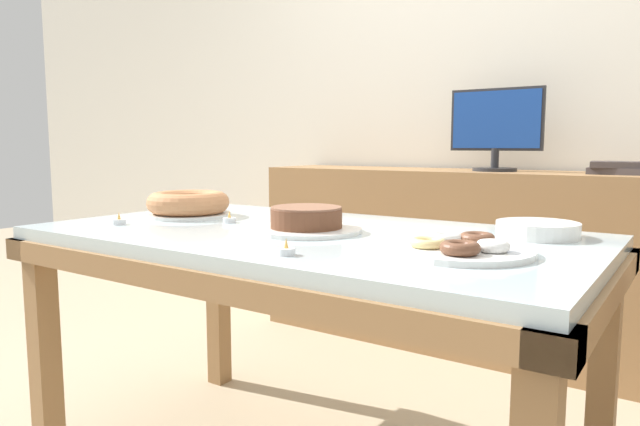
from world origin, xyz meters
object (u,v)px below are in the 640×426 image
at_px(cake_golden_bundt, 188,204).
at_px(computer_monitor, 496,130).
at_px(tealight_near_cakes, 119,221).
at_px(tealight_near_front, 229,219).
at_px(pastry_platter, 461,248).
at_px(cake_chocolate_round, 306,221).
at_px(book_stack, 620,168).
at_px(tealight_centre, 286,251).
at_px(plate_stack, 537,229).

bearing_deg(cake_golden_bundt, computer_monitor, 65.04).
distance_m(computer_monitor, tealight_near_cakes, 1.72).
bearing_deg(tealight_near_front, pastry_platter, -6.56).
height_order(cake_chocolate_round, cake_golden_bundt, cake_golden_bundt).
bearing_deg(cake_chocolate_round, cake_golden_bundt, 174.08).
height_order(cake_chocolate_round, pastry_platter, cake_chocolate_round).
bearing_deg(pastry_platter, book_stack, 84.60).
xyz_separation_m(pastry_platter, tealight_centre, (-0.31, -0.23, -0.00)).
relative_size(computer_monitor, tealight_near_front, 10.60).
bearing_deg(book_stack, computer_monitor, -179.85).
bearing_deg(tealight_centre, computer_monitor, 92.48).
height_order(computer_monitor, pastry_platter, computer_monitor).
height_order(cake_chocolate_round, tealight_centre, cake_chocolate_round).
distance_m(computer_monitor, cake_chocolate_round, 1.40).
bearing_deg(tealight_near_cakes, plate_stack, 22.87).
distance_m(cake_golden_bundt, plate_stack, 1.10).
xyz_separation_m(computer_monitor, cake_golden_bundt, (-0.61, -1.32, -0.27)).
distance_m(cake_chocolate_round, tealight_near_front, 0.31).
bearing_deg(computer_monitor, tealight_centre, -87.52).
height_order(pastry_platter, tealight_near_cakes, pastry_platter).
xyz_separation_m(pastry_platter, tealight_near_cakes, (-1.02, -0.13, -0.00)).
xyz_separation_m(pastry_platter, tealight_near_front, (-0.78, 0.09, -0.00)).
distance_m(book_stack, tealight_near_front, 1.64).
xyz_separation_m(cake_golden_bundt, pastry_platter, (1.00, -0.13, -0.03)).
relative_size(computer_monitor, cake_chocolate_round, 1.38).
relative_size(pastry_platter, plate_stack, 1.48).
distance_m(cake_golden_bundt, tealight_centre, 0.77).
bearing_deg(book_stack, tealight_near_front, -123.95).
relative_size(book_stack, pastry_platter, 0.77).
relative_size(computer_monitor, pastry_platter, 1.36).
height_order(computer_monitor, plate_stack, computer_monitor).
xyz_separation_m(plate_stack, tealight_centre, (-0.39, -0.57, -0.01)).
bearing_deg(pastry_platter, tealight_centre, -143.68).
height_order(book_stack, plate_stack, book_stack).
bearing_deg(tealight_near_front, cake_golden_bundt, 170.44).
bearing_deg(book_stack, tealight_centre, -104.93).
xyz_separation_m(book_stack, pastry_platter, (-0.14, -1.45, -0.13)).
height_order(cake_chocolate_round, tealight_near_front, cake_chocolate_round).
bearing_deg(tealight_near_front, book_stack, 56.05).
height_order(pastry_platter, tealight_centre, pastry_platter).
xyz_separation_m(computer_monitor, plate_stack, (0.46, -1.11, -0.29)).
bearing_deg(book_stack, cake_chocolate_round, -113.84).
height_order(computer_monitor, tealight_centre, computer_monitor).
bearing_deg(plate_stack, computer_monitor, 112.63).
relative_size(cake_chocolate_round, plate_stack, 1.47).
height_order(book_stack, pastry_platter, book_stack).
relative_size(book_stack, cake_chocolate_round, 0.77).
distance_m(cake_chocolate_round, plate_stack, 0.61).
relative_size(book_stack, cake_golden_bundt, 0.85).
bearing_deg(tealight_near_front, cake_chocolate_round, -3.29).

